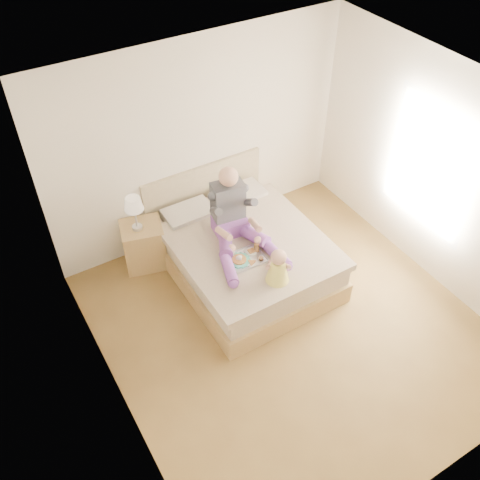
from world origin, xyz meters
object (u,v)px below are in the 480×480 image
adult (235,220)px  nightstand (144,245)px  bed (242,251)px  tray (246,257)px  baby (278,268)px

adult → nightstand: bearing=147.1°
bed → adult: 0.57m
bed → tray: 0.54m
tray → adult: bearing=80.3°
bed → baby: 0.96m
adult → tray: (-0.08, -0.38, -0.24)m
adult → baby: bearing=-78.9°
bed → baby: size_ratio=5.04×
baby → tray: bearing=134.8°
bed → adult: adult is taller
tray → baby: size_ratio=0.99×
nightstand → adult: (0.89, -0.76, 0.57)m
tray → baby: (0.13, -0.45, 0.15)m
nightstand → baby: 1.90m
adult → baby: size_ratio=2.67×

